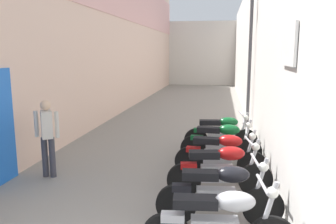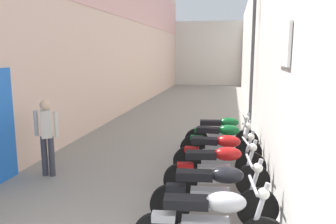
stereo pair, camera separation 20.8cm
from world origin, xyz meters
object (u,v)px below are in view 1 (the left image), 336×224
Objects in this scene: street_lamp at (247,43)px; motorcycle_second at (220,193)px; motorcycle_nearest at (220,223)px; motorcycle_third at (221,169)px; motorcycle_fourth at (221,154)px; motorcycle_fifth at (221,141)px; pedestrian_mid_alley at (47,133)px; motorcycle_sixth at (221,133)px.

motorcycle_second is at bearing -96.81° from street_lamp.
motorcycle_third is at bearing 90.00° from motorcycle_nearest.
motorcycle_fourth is at bearing 89.99° from motorcycle_third.
motorcycle_third and motorcycle_fifth have the same top height.
pedestrian_mid_alley is (-3.43, 1.42, 0.42)m from motorcycle_second.
motorcycle_second and motorcycle_fourth have the same top height.
motorcycle_second is 2.87m from motorcycle_fifth.
motorcycle_second is 1.01× the size of motorcycle_third.
motorcycle_nearest is at bearing -90.00° from motorcycle_fifth.
motorcycle_nearest is 1.00× the size of motorcycle_second.
motorcycle_fifth is 3.82m from street_lamp.
pedestrian_mid_alley is 6.35m from street_lamp.
motorcycle_sixth is 4.16m from pedestrian_mid_alley.
motorcycle_sixth is at bearing 33.95° from pedestrian_mid_alley.
pedestrian_mid_alley reaches higher than motorcycle_fourth.
street_lamp is (0.70, 2.14, 2.27)m from motorcycle_sixth.
street_lamp is (0.70, 6.76, 2.27)m from motorcycle_nearest.
motorcycle_third is 1.00× the size of motorcycle_sixth.
motorcycle_fourth is at bearing 90.00° from motorcycle_nearest.
motorcycle_second is 0.39× the size of street_lamp.
pedestrian_mid_alley reaches higher than motorcycle_second.
motorcycle_fourth is at bearing -90.00° from motorcycle_sixth.
motorcycle_nearest is 0.89m from motorcycle_second.
motorcycle_second is 3.73m from pedestrian_mid_alley.
motorcycle_nearest is at bearing -95.92° from street_lamp.
motorcycle_sixth is (-0.00, 4.62, 0.00)m from motorcycle_nearest.
motorcycle_sixth is 3.20m from street_lamp.
pedestrian_mid_alley is (-3.43, -2.31, 0.42)m from motorcycle_sixth.
street_lamp reaches higher than motorcycle_sixth.
motorcycle_second is at bearing -90.00° from motorcycle_sixth.
motorcycle_third is at bearing -98.22° from street_lamp.
motorcycle_nearest is 1.00× the size of motorcycle_sixth.
motorcycle_nearest is at bearing -90.00° from motorcycle_third.
motorcycle_nearest and motorcycle_sixth have the same top height.
motorcycle_fourth and motorcycle_fifth have the same top height.
street_lamp reaches higher than motorcycle_nearest.
motorcycle_fifth and motorcycle_sixth have the same top height.
motorcycle_nearest and motorcycle_fourth have the same top height.
motorcycle_fourth is 4.63m from street_lamp.
motorcycle_nearest and motorcycle_second have the same top height.
motorcycle_third is (-0.00, 1.01, 0.00)m from motorcycle_second.
motorcycle_third is at bearing -90.00° from motorcycle_fifth.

